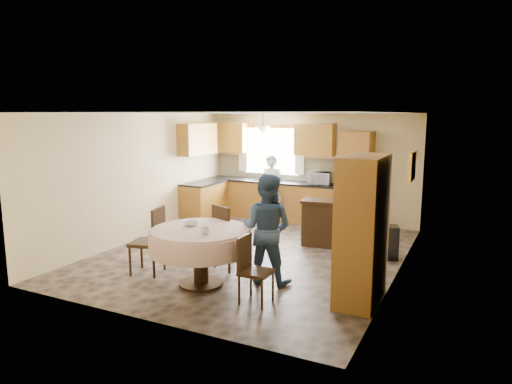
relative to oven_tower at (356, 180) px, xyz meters
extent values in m
cube|color=#715D4F|center=(-1.15, -2.69, -1.06)|extent=(5.00, 6.00, 0.01)
cube|color=white|center=(-1.15, -2.69, 1.44)|extent=(5.00, 6.00, 0.01)
cube|color=beige|center=(-1.15, 0.31, 0.19)|extent=(5.00, 0.02, 2.50)
cube|color=beige|center=(-1.15, -5.69, 0.19)|extent=(5.00, 0.02, 2.50)
cube|color=beige|center=(-3.65, -2.69, 0.19)|extent=(0.02, 6.00, 2.50)
cube|color=beige|center=(1.35, -2.69, 0.19)|extent=(0.02, 6.00, 2.50)
cube|color=white|center=(-2.15, 0.29, 0.54)|extent=(1.40, 0.03, 1.10)
cube|color=white|center=(-2.90, 0.24, 0.59)|extent=(0.22, 0.02, 1.15)
cube|color=white|center=(-1.40, 0.24, 0.59)|extent=(0.22, 0.02, 1.15)
cube|color=#AB6E2D|center=(-2.00, 0.01, -0.62)|extent=(3.30, 0.60, 0.88)
cube|color=black|center=(-2.00, 0.01, -0.16)|extent=(3.30, 0.64, 0.04)
cube|color=#AB6E2D|center=(-3.35, -0.89, -0.62)|extent=(0.60, 1.20, 0.88)
cube|color=black|center=(-3.35, -0.89, -0.16)|extent=(0.64, 1.20, 0.04)
cube|color=beige|center=(-2.00, 0.30, 0.12)|extent=(3.30, 0.02, 0.55)
cube|color=#BA812E|center=(-3.20, 0.15, 0.85)|extent=(0.85, 0.33, 0.72)
cube|color=#BA812E|center=(-1.00, 0.15, 0.85)|extent=(0.90, 0.33, 0.72)
cube|color=#BA812E|center=(-3.48, -0.89, 0.85)|extent=(0.33, 1.20, 0.72)
cube|color=#AB6E2D|center=(0.00, 0.00, 0.00)|extent=(0.66, 0.62, 2.12)
cube|color=black|center=(0.00, -0.31, 0.19)|extent=(0.56, 0.01, 0.45)
cube|color=black|center=(0.00, -0.31, -0.31)|extent=(0.56, 0.01, 0.45)
cone|color=beige|center=(-2.15, -0.19, 1.06)|extent=(0.36, 0.36, 0.18)
cube|color=#39230F|center=(-0.01, -1.63, -0.65)|extent=(1.20, 0.59, 0.83)
cube|color=black|center=(1.03, -1.96, -0.77)|extent=(0.50, 0.41, 0.59)
cube|color=#AB6E2D|center=(1.07, -3.94, -0.08)|extent=(0.51, 1.02, 1.95)
cylinder|color=#39230F|center=(-1.16, -4.40, -0.67)|extent=(0.22, 0.22, 0.78)
cylinder|color=#39230F|center=(-1.16, -4.40, -1.04)|extent=(0.66, 0.66, 0.04)
cylinder|color=#FAE3CC|center=(-1.16, -4.40, -0.24)|extent=(1.42, 1.42, 0.05)
cylinder|color=#FAE3CC|center=(-1.16, -4.40, -0.39)|extent=(1.48, 1.48, 0.31)
cube|color=#39230F|center=(-2.19, -4.35, -0.57)|extent=(0.56, 0.56, 0.05)
cube|color=#39230F|center=(-1.99, -4.30, -0.27)|extent=(0.15, 0.43, 0.55)
cylinder|color=#39230F|center=(-2.39, -4.54, -0.83)|extent=(0.04, 0.04, 0.47)
cylinder|color=#39230F|center=(-2.00, -4.54, -0.83)|extent=(0.04, 0.04, 0.47)
cylinder|color=#39230F|center=(-2.39, -4.15, -0.83)|extent=(0.04, 0.04, 0.47)
cylinder|color=#39230F|center=(-2.00, -4.15, -0.83)|extent=(0.04, 0.04, 0.47)
cube|color=#39230F|center=(-1.13, -3.54, -0.57)|extent=(0.60, 0.60, 0.05)
cube|color=#39230F|center=(-1.21, -3.73, -0.28)|extent=(0.42, 0.21, 0.54)
cylinder|color=#39230F|center=(-1.32, -3.74, -0.83)|extent=(0.04, 0.04, 0.47)
cylinder|color=#39230F|center=(-0.93, -3.74, -0.83)|extent=(0.04, 0.04, 0.47)
cylinder|color=#39230F|center=(-1.32, -3.35, -0.83)|extent=(0.04, 0.04, 0.47)
cylinder|color=#39230F|center=(-0.93, -3.35, -0.83)|extent=(0.04, 0.04, 0.47)
cube|color=#39230F|center=(-0.15, -4.62, -0.64)|extent=(0.39, 0.39, 0.05)
cube|color=#39230F|center=(-0.33, -4.62, -0.39)|extent=(0.04, 0.37, 0.46)
cylinder|color=#39230F|center=(-0.32, -4.79, -0.86)|extent=(0.03, 0.03, 0.40)
cylinder|color=#39230F|center=(0.02, -4.79, -0.86)|extent=(0.03, 0.03, 0.40)
cylinder|color=#39230F|center=(-0.32, -4.45, -0.86)|extent=(0.03, 0.03, 0.40)
cylinder|color=#39230F|center=(0.02, -4.45, -0.86)|extent=(0.03, 0.03, 0.40)
cube|color=gold|center=(1.32, -1.27, 0.50)|extent=(0.05, 0.63, 0.52)
cube|color=silver|center=(1.29, -1.27, 0.50)|extent=(0.01, 0.52, 0.41)
imported|color=silver|center=(-0.81, -0.04, 0.00)|extent=(0.55, 0.42, 0.28)
imported|color=silver|center=(-1.84, -0.39, -0.27)|extent=(0.60, 0.41, 1.57)
imported|color=#314A6C|center=(-0.35, -3.86, -0.24)|extent=(0.83, 0.66, 1.63)
imported|color=#B2B2B2|center=(-0.38, -1.63, -0.21)|extent=(0.24, 0.24, 0.05)
imported|color=silver|center=(0.28, -1.63, -0.10)|extent=(0.14, 0.14, 0.28)
imported|color=#B2B2B2|center=(-0.93, -4.62, -0.17)|extent=(0.14, 0.14, 0.09)
imported|color=#B2B2B2|center=(-1.38, -4.31, -0.18)|extent=(0.27, 0.27, 0.06)
camera|label=1|loc=(2.38, -9.78, 1.42)|focal=32.00mm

